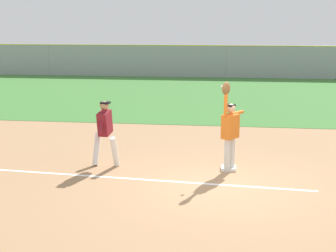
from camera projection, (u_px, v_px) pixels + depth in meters
ground_plane at (219, 186)px, 10.68m from camera, size 72.35×72.35×0.00m
outfield_grass at (225, 94)px, 24.72m from camera, size 51.30×16.08×0.01m
chalk_foul_line at (66, 174)px, 11.49m from camera, size 11.97×0.99×0.01m
first_base at (228, 168)px, 11.86m from camera, size 0.39×0.39×0.08m
fielder at (230, 128)px, 11.54m from camera, size 0.61×0.79×2.28m
runner at (105, 129)px, 11.98m from camera, size 0.73×0.85×1.72m
baseball at (222, 86)px, 11.56m from camera, size 0.07×0.07×0.07m
outfield_fence at (226, 62)px, 32.27m from camera, size 51.38×0.08×2.24m
parked_car_red at (91, 62)px, 37.59m from camera, size 4.45×2.22×1.25m
parked_car_blue at (153, 63)px, 36.71m from camera, size 4.59×2.51×1.25m
parked_car_white at (219, 63)px, 36.40m from camera, size 4.42×2.16×1.25m
parked_car_tan at (288, 65)px, 35.19m from camera, size 4.57×2.45×1.25m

